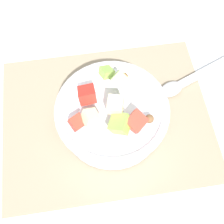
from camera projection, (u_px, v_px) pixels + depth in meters
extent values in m
plane|color=silver|center=(106.00, 118.00, 0.67)|extent=(2.40, 2.40, 0.00)
cube|color=gray|center=(106.00, 118.00, 0.66)|extent=(0.46, 0.37, 0.01)
cylinder|color=white|center=(112.00, 116.00, 0.63)|extent=(0.22, 0.22, 0.06)
torus|color=white|center=(112.00, 109.00, 0.60)|extent=(0.24, 0.24, 0.02)
cube|color=red|center=(87.00, 94.00, 0.58)|extent=(0.04, 0.04, 0.04)
cube|color=#A3CC6B|center=(120.00, 80.00, 0.58)|extent=(0.04, 0.05, 0.05)
cube|color=beige|center=(90.00, 118.00, 0.56)|extent=(0.04, 0.04, 0.03)
cube|color=#BC3828|center=(136.00, 121.00, 0.56)|extent=(0.05, 0.05, 0.04)
cube|color=#8CB74C|center=(107.00, 72.00, 0.63)|extent=(0.04, 0.04, 0.03)
cube|color=beige|center=(116.00, 105.00, 0.55)|extent=(0.04, 0.04, 0.03)
cube|color=#8CB74C|center=(120.00, 124.00, 0.55)|extent=(0.05, 0.05, 0.04)
cube|color=#BC3828|center=(77.00, 122.00, 0.57)|extent=(0.04, 0.04, 0.03)
sphere|color=brown|center=(149.00, 119.00, 0.57)|extent=(0.03, 0.02, 0.03)
sphere|color=brown|center=(124.00, 77.00, 0.62)|extent=(0.02, 0.02, 0.02)
ellipsoid|color=#B7B7BC|center=(171.00, 89.00, 0.68)|extent=(0.07, 0.05, 0.01)
cube|color=#B7B7BC|center=(205.00, 72.00, 0.71)|extent=(0.16, 0.08, 0.01)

